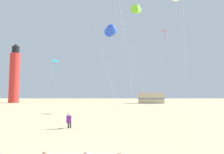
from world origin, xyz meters
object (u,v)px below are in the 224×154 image
Objects in this scene: kite_tube_lime at (136,9)px; lighthouse_distant at (14,75)px; kite_flyer_standing at (69,120)px; rv_van_tan at (151,98)px; kite_tube_blue at (111,31)px; kite_diamond_scarlet at (164,35)px; kite_diamond_cyan at (55,63)px.

kite_tube_lime is 0.67× the size of lighthouse_distant.
rv_van_tan is at bearing -113.44° from kite_flyer_standing.
kite_tube_blue is at bearing -125.87° from kite_tube_lime.
rv_van_tan is at bearing 76.91° from kite_tube_lime.
rv_van_tan is (2.33, 23.15, -9.91)m from kite_diamond_scarlet.
kite_diamond_cyan is 34.14m from lighthouse_distant.
kite_diamond_cyan is 0.66× the size of kite_tube_lime.
kite_diamond_cyan reaches higher than kite_flyer_standing.
kite_flyer_standing is at bearing -109.23° from rv_van_tan.
kite_diamond_cyan is at bearing -73.71° from kite_flyer_standing.
kite_flyer_standing is 48.78m from lighthouse_distant.
kite_flyer_standing is 0.16× the size of kite_diamond_cyan.
kite_flyer_standing is 0.18× the size of rv_van_tan.
rv_van_tan is at bearing -6.22° from lighthouse_distant.
kite_diamond_scarlet reaches higher than rv_van_tan.
kite_tube_blue is at bearing -58.36° from kite_diamond_cyan.
kite_tube_lime reaches higher than kite_diamond_cyan.
rv_van_tan is (7.84, 33.69, -9.24)m from kite_tube_lime.
kite_tube_lime is (5.49, 3.78, 10.02)m from kite_flyer_standing.
kite_diamond_scarlet is at bearing -37.57° from lighthouse_distant.
lighthouse_distant is (-19.47, 28.03, 0.85)m from kite_diamond_cyan.
kite_flyer_standing is 12.03m from kite_tube_lime.
kite_diamond_scarlet is (10.99, 14.32, 10.69)m from kite_flyer_standing.
kite_diamond_scarlet is 44.85m from lighthouse_distant.
lighthouse_distant is (-24.45, 41.58, 7.22)m from kite_flyer_standing.
kite_diamond_scarlet is 1.48× the size of kite_tube_blue.
kite_tube_blue is at bearing -105.11° from rv_van_tan.
kite_tube_lime is 1.39× the size of kite_tube_blue.
kite_tube_lime is 35.81m from rv_van_tan.
kite_diamond_scarlet is at bearing -95.41° from rv_van_tan.
lighthouse_distant is (-29.93, 37.81, -2.80)m from kite_tube_lime.
kite_diamond_scarlet is 16.40m from kite_tube_blue.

